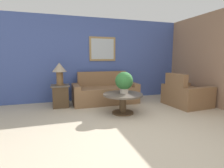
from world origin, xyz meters
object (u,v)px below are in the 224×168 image
Objects in this scene: table_lamp at (59,70)px; couch_main at (105,93)px; potted_plant_on_table at (124,81)px; coffee_table at (123,99)px; armchair at (186,95)px; side_table at (61,96)px.

couch_main is at bearing 4.56° from table_lamp.
couch_main is 1.22m from potted_plant_on_table.
potted_plant_on_table is at bearing 48.23° from coffee_table.
armchair is 1.86× the size of side_table.
couch_main is at bearing 59.66° from armchair.
couch_main is 2.34m from armchair.
table_lamp reaches higher than armchair.
coffee_table is (0.14, -1.16, 0.05)m from couch_main.
armchair is 1.86× the size of table_lamp.
coffee_table is at bearing -83.35° from couch_main.
armchair is 1.18× the size of coffee_table.
armchair is 1.97m from potted_plant_on_table.
potted_plant_on_table is at bearing 87.98° from armchair.
potted_plant_on_table reaches higher than armchair.
couch_main is at bearing 96.65° from coffee_table.
side_table is 1.00× the size of table_lamp.
side_table is (-1.43, 1.06, -0.04)m from coffee_table.
armchair is at bearing 1.99° from potted_plant_on_table.
table_lamp reaches higher than coffee_table.
table_lamp is (-1.30, -0.10, 0.71)m from couch_main.
coffee_table is 1.78m from side_table.
couch_main is at bearing 4.56° from side_table.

